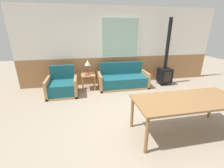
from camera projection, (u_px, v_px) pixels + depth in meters
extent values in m
plane|color=gray|center=(148.00, 119.00, 3.49)|extent=(16.00, 16.00, 0.00)
cube|color=#996B42|center=(120.00, 70.00, 5.73)|extent=(7.20, 0.06, 0.99)
cube|color=silver|center=(121.00, 33.00, 5.26)|extent=(7.20, 0.06, 1.71)
cube|color=white|center=(120.00, 38.00, 5.27)|extent=(1.38, 0.01, 1.37)
cube|color=#99BCA8|center=(120.00, 38.00, 5.27)|extent=(1.30, 0.02, 1.29)
cube|color=#B27F4C|center=(123.00, 86.00, 5.37)|extent=(1.73, 0.76, 0.06)
cube|color=#195660|center=(123.00, 81.00, 5.28)|extent=(1.57, 0.68, 0.34)
cube|color=#195660|center=(121.00, 68.00, 5.47)|extent=(1.57, 0.10, 0.45)
cube|color=#B27F4C|center=(100.00, 82.00, 5.13)|extent=(0.08, 0.76, 0.54)
cube|color=#B27F4C|center=(145.00, 79.00, 5.44)|extent=(0.08, 0.76, 0.54)
cube|color=#B27F4C|center=(63.00, 94.00, 4.76)|extent=(0.92, 0.82, 0.06)
cube|color=#195660|center=(62.00, 88.00, 4.67)|extent=(0.76, 0.74, 0.36)
cube|color=#195660|center=(62.00, 72.00, 4.87)|extent=(0.76, 0.10, 0.46)
cube|color=#B27F4C|center=(48.00, 88.00, 4.60)|extent=(0.08, 0.82, 0.56)
cube|color=#B27F4C|center=(76.00, 86.00, 4.75)|extent=(0.08, 0.82, 0.56)
cube|color=#B27F4C|center=(88.00, 75.00, 5.05)|extent=(0.46, 0.46, 0.03)
cylinder|color=#B27F4C|center=(83.00, 85.00, 4.93)|extent=(0.04, 0.04, 0.50)
cylinder|color=#B27F4C|center=(95.00, 84.00, 5.00)|extent=(0.04, 0.04, 0.50)
cylinder|color=#B27F4C|center=(83.00, 81.00, 5.29)|extent=(0.04, 0.04, 0.50)
cylinder|color=#B27F4C|center=(94.00, 80.00, 5.37)|extent=(0.04, 0.04, 0.50)
cylinder|color=#4C3823|center=(88.00, 73.00, 5.12)|extent=(0.14, 0.14, 0.02)
cylinder|color=#4C3823|center=(88.00, 69.00, 5.07)|extent=(0.02, 0.02, 0.28)
cone|color=beige|center=(88.00, 63.00, 4.99)|extent=(0.20, 0.20, 0.17)
cube|color=#994C84|center=(87.00, 75.00, 4.96)|extent=(0.15, 0.15, 0.02)
cube|color=#B22823|center=(87.00, 74.00, 4.97)|extent=(0.19, 0.12, 0.02)
cube|color=olive|center=(188.00, 100.00, 2.82)|extent=(2.04, 0.86, 0.04)
cylinder|color=olive|center=(147.00, 136.00, 2.43)|extent=(0.06, 0.06, 0.69)
cylinder|color=olive|center=(132.00, 112.00, 3.11)|extent=(0.06, 0.06, 0.69)
cylinder|color=olive|center=(211.00, 104.00, 3.46)|extent=(0.06, 0.06, 0.69)
cylinder|color=black|center=(161.00, 85.00, 5.49)|extent=(0.04, 0.04, 0.10)
cylinder|color=black|center=(170.00, 84.00, 5.56)|extent=(0.04, 0.04, 0.10)
cylinder|color=black|center=(157.00, 82.00, 5.79)|extent=(0.04, 0.04, 0.10)
cylinder|color=black|center=(166.00, 81.00, 5.86)|extent=(0.04, 0.04, 0.10)
cube|color=black|center=(165.00, 75.00, 5.57)|extent=(0.45, 0.41, 0.50)
cube|color=black|center=(168.00, 77.00, 5.38)|extent=(0.27, 0.01, 0.35)
cylinder|color=black|center=(168.00, 44.00, 5.22)|extent=(0.12, 0.12, 1.73)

